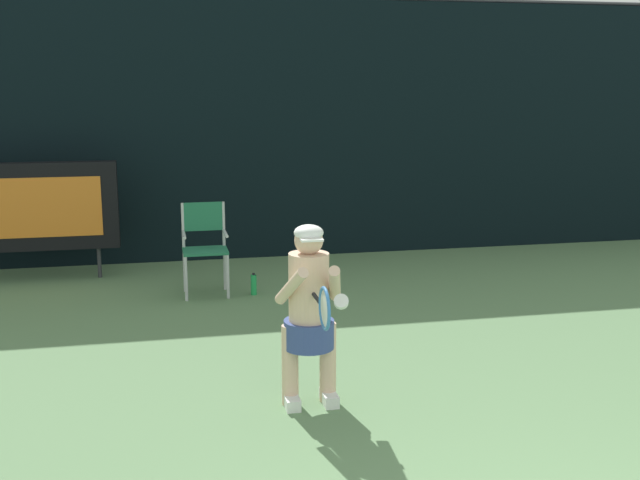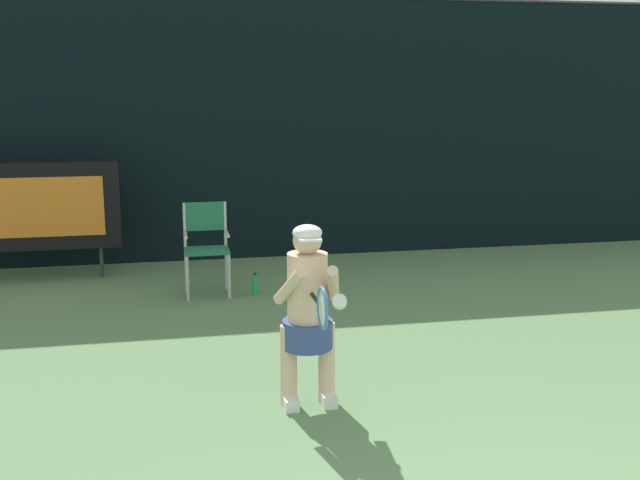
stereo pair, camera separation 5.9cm
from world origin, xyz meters
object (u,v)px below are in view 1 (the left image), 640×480
object	(u,v)px
water_bottle	(254,285)
tennis_player	(309,310)
scoreboard	(27,207)
umpire_chair	(205,243)
tennis_racket	(324,308)

from	to	relation	value
water_bottle	tennis_player	bearing A→B (deg)	-89.49
scoreboard	tennis_player	distance (m)	5.23
umpire_chair	tennis_player	bearing A→B (deg)	-80.37
scoreboard	tennis_player	size ratio (longest dim) A/B	1.55
water_bottle	tennis_racket	bearing A→B (deg)	-89.48
umpire_chair	tennis_player	distance (m)	3.46
water_bottle	tennis_racket	distance (m)	3.82
water_bottle	tennis_player	size ratio (longest dim) A/B	0.19
scoreboard	umpire_chair	bearing A→B (deg)	-26.92
umpire_chair	tennis_player	size ratio (longest dim) A/B	0.76
water_bottle	scoreboard	bearing A→B (deg)	154.95
water_bottle	tennis_racket	world-z (taller)	tennis_racket
scoreboard	tennis_player	bearing A→B (deg)	-59.01
tennis_racket	tennis_player	bearing A→B (deg)	88.80
water_bottle	tennis_player	xyz separation A→B (m)	(0.03, -3.24, 0.64)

